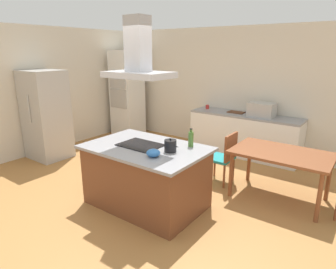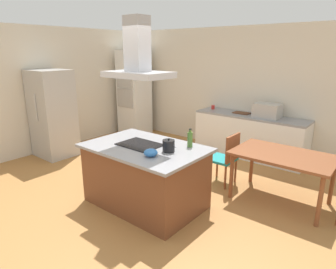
# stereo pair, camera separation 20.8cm
# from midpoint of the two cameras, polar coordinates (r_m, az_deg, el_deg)

# --- Properties ---
(ground) EXTENTS (16.00, 16.00, 0.00)m
(ground) POSITION_cam_midpoint_polar(r_m,az_deg,el_deg) (5.60, 4.85, -7.17)
(ground) COLOR #AD753D
(wall_back) EXTENTS (7.20, 0.10, 2.70)m
(wall_back) POSITION_cam_midpoint_polar(r_m,az_deg,el_deg) (6.76, 13.02, 8.40)
(wall_back) COLOR beige
(wall_back) RESTS_ON ground
(wall_left) EXTENTS (0.10, 8.80, 2.70)m
(wall_left) POSITION_cam_midpoint_polar(r_m,az_deg,el_deg) (7.31, -21.12, 8.29)
(wall_left) COLOR beige
(wall_left) RESTS_ON ground
(kitchen_island) EXTENTS (1.70, 1.14, 0.90)m
(kitchen_island) POSITION_cam_midpoint_polar(r_m,az_deg,el_deg) (4.32, -5.62, -7.99)
(kitchen_island) COLOR brown
(kitchen_island) RESTS_ON ground
(cooktop) EXTENTS (0.60, 0.44, 0.01)m
(cooktop) POSITION_cam_midpoint_polar(r_m,az_deg,el_deg) (4.21, -6.76, -2.02)
(cooktop) COLOR black
(cooktop) RESTS_ON kitchen_island
(tea_kettle) EXTENTS (0.21, 0.16, 0.19)m
(tea_kettle) POSITION_cam_midpoint_polar(r_m,az_deg,el_deg) (3.91, -1.05, -2.21)
(tea_kettle) COLOR black
(tea_kettle) RESTS_ON kitchen_island
(olive_oil_bottle) EXTENTS (0.07, 0.07, 0.26)m
(olive_oil_bottle) POSITION_cam_midpoint_polar(r_m,az_deg,el_deg) (4.11, 3.00, -0.87)
(olive_oil_bottle) COLOR #47722D
(olive_oil_bottle) RESTS_ON kitchen_island
(mixing_bowl) EXTENTS (0.18, 0.18, 0.10)m
(mixing_bowl) POSITION_cam_midpoint_polar(r_m,az_deg,el_deg) (3.75, -4.47, -3.59)
(mixing_bowl) COLOR #2D6BB7
(mixing_bowl) RESTS_ON kitchen_island
(back_counter) EXTENTS (2.32, 0.62, 0.90)m
(back_counter) POSITION_cam_midpoint_polar(r_m,az_deg,el_deg) (6.50, 13.60, -0.07)
(back_counter) COLOR white
(back_counter) RESTS_ON ground
(countertop_microwave) EXTENTS (0.50, 0.38, 0.28)m
(countertop_microwave) POSITION_cam_midpoint_polar(r_m,az_deg,el_deg) (6.24, 16.81, 4.62)
(countertop_microwave) COLOR #B2AFAA
(countertop_microwave) RESTS_ON back_counter
(coffee_mug_red) EXTENTS (0.08, 0.08, 0.09)m
(coffee_mug_red) POSITION_cam_midpoint_polar(r_m,az_deg,el_deg) (6.84, 6.77, 5.35)
(coffee_mug_red) COLOR red
(coffee_mug_red) RESTS_ON back_counter
(cutting_board) EXTENTS (0.34, 0.24, 0.02)m
(cutting_board) POSITION_cam_midpoint_polar(r_m,az_deg,el_deg) (6.52, 12.16, 4.24)
(cutting_board) COLOR #59331E
(cutting_board) RESTS_ON back_counter
(wall_oven_stack) EXTENTS (0.70, 0.66, 2.20)m
(wall_oven_stack) POSITION_cam_midpoint_polar(r_m,az_deg,el_deg) (7.94, -8.67, 7.90)
(wall_oven_stack) COLOR white
(wall_oven_stack) RESTS_ON ground
(refrigerator) EXTENTS (0.80, 0.73, 1.82)m
(refrigerator) POSITION_cam_midpoint_polar(r_m,az_deg,el_deg) (6.63, -23.38, 3.47)
(refrigerator) COLOR #B2AFAA
(refrigerator) RESTS_ON ground
(dining_table) EXTENTS (1.40, 0.90, 0.75)m
(dining_table) POSITION_cam_midpoint_polar(r_m,az_deg,el_deg) (4.67, 19.91, -4.19)
(dining_table) COLOR brown
(dining_table) RESTS_ON ground
(chair_at_left_end) EXTENTS (0.42, 0.42, 0.89)m
(chair_at_left_end) POSITION_cam_midpoint_polar(r_m,az_deg,el_deg) (5.03, 9.74, -3.91)
(chair_at_left_end) COLOR teal
(chair_at_left_end) RESTS_ON ground
(range_hood) EXTENTS (0.90, 0.55, 0.78)m
(range_hood) POSITION_cam_midpoint_polar(r_m,az_deg,el_deg) (4.01, -7.34, 14.44)
(range_hood) COLOR #ADADB2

